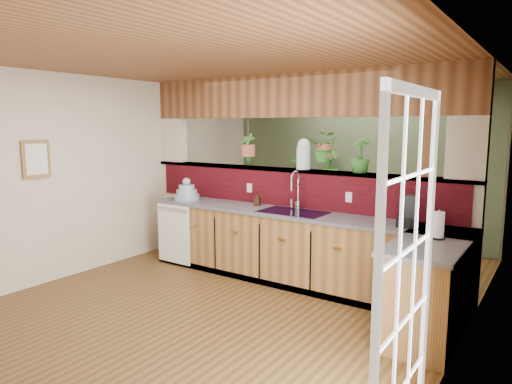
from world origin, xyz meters
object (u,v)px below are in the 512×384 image
Objects in this scene: faucet at (296,189)px; shelving_console at (314,209)px; dish_stack at (187,193)px; coffee_maker at (408,212)px; soap_dispenser at (257,199)px; paper_towel at (438,226)px; glass_jar at (303,154)px.

faucet is 0.32× the size of shelving_console.
coffee_maker is at bearing 0.78° from dish_stack.
soap_dispenser is 2.45m from paper_towel.
coffee_maker is at bearing 134.40° from paper_towel.
coffee_maker is at bearing -14.47° from glass_jar.
glass_jar is at bearing 151.33° from coffee_maker.
dish_stack reaches higher than shelving_console.
soap_dispenser is at bearing 162.29° from coffee_maker.
dish_stack is at bearing 174.01° from paper_towel.
faucet reaches higher than dish_stack.
glass_jar is at bearing 24.92° from soap_dispenser.
coffee_maker is (1.99, -0.12, 0.07)m from soap_dispenser.
paper_towel reaches higher than shelving_console.
faucet is 1.39× the size of dish_stack.
soap_dispenser is at bearing -155.08° from glass_jar.
soap_dispenser reaches higher than shelving_console.
glass_jar is 2.33m from shelving_console.
glass_jar reaches higher than soap_dispenser.
coffee_maker is (1.43, -0.15, -0.11)m from faucet.
shelving_console is (-2.25, 2.27, -0.55)m from coffee_maker.
faucet is 1.69m from dish_stack.
faucet is at bearing 6.65° from dish_stack.
faucet is at bearing 159.71° from coffee_maker.
shelving_console is (0.84, 2.32, -0.50)m from dish_stack.
glass_jar is (1.64, 0.42, 0.59)m from dish_stack.
dish_stack is 3.10m from coffee_maker.
soap_dispenser is 0.11× the size of shelving_console.
shelving_console is at bearing 120.51° from coffee_maker.
faucet is 0.59m from soap_dispenser.
coffee_maker is 3.25m from shelving_console.
paper_towel is 2.09m from glass_jar.
paper_towel is at bearing -12.50° from soap_dispenser.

